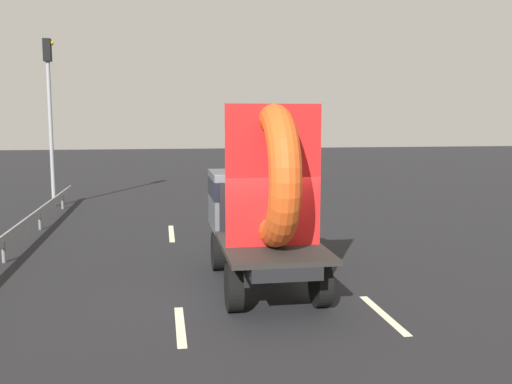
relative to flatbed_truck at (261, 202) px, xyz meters
The scene contains 9 objects.
ground_plane 1.99m from the flatbed_truck, 110.76° to the right, with size 120.00×120.00×0.00m, color black.
flatbed_truck is the anchor object (origin of this frame).
distant_sedan 19.60m from the flatbed_truck, 78.87° to the left, with size 1.66×3.88×1.27m.
traffic_light 14.39m from the flatbed_truck, 117.97° to the left, with size 0.42×0.36×6.87m.
guardrail 8.07m from the flatbed_truck, 140.80° to the left, with size 0.10×17.83×0.71m.
lane_dash_left_near 3.61m from the flatbed_truck, 127.26° to the right, with size 2.02×0.16×0.01m, color beige.
lane_dash_left_far 6.45m from the flatbed_truck, 107.77° to the left, with size 2.68×0.16×0.01m, color beige.
lane_dash_right_near 3.62m from the flatbed_truck, 52.91° to the right, with size 2.21×0.16×0.01m, color beige.
lane_dash_right_far 6.13m from the flatbed_truck, 71.18° to the left, with size 2.87×0.16×0.01m, color beige.
Camera 1 is at (-1.87, -11.52, 3.63)m, focal length 40.07 mm.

